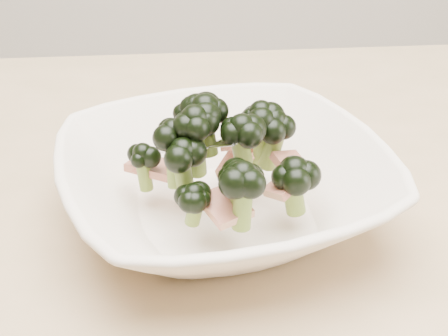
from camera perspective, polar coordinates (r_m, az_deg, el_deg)
The scene contains 2 objects.
dining_table at distance 0.63m, azimuth -1.85°, elevation -10.79°, with size 1.20×0.80×0.75m.
broccoli_dish at distance 0.53m, azimuth 0.02°, elevation -0.97°, with size 0.34×0.34×0.12m.
Camera 1 is at (-0.02, -0.47, 1.07)m, focal length 50.00 mm.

